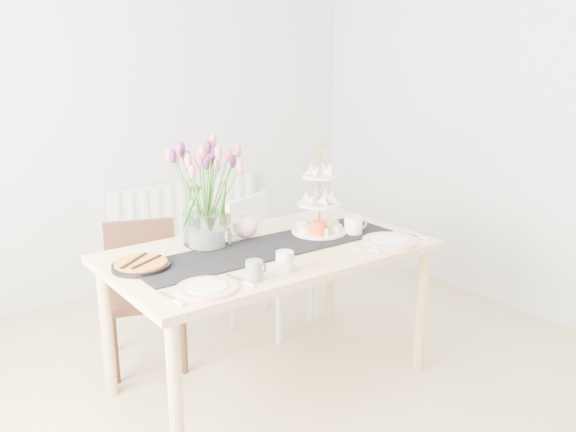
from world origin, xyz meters
TOP-DOWN VIEW (x-y plane):
  - room_shell at (0.00, 0.00)m, footprint 4.50×4.50m
  - radiator at (0.50, 2.19)m, footprint 1.20×0.08m
  - dining_table at (0.11, 0.52)m, footprint 1.60×0.90m
  - chair_brown at (-0.30, 1.17)m, footprint 0.50×0.50m
  - chair_white at (0.49, 1.16)m, footprint 0.52×0.52m
  - table_runner at (0.11, 0.52)m, footprint 1.40×0.35m
  - tulip_vase at (-0.13, 0.72)m, footprint 0.65×0.65m
  - cake_stand at (0.47, 0.56)m, footprint 0.30×0.30m
  - teapot at (0.10, 0.72)m, footprint 0.24×0.21m
  - cream_jug at (0.61, 0.44)m, footprint 0.12×0.12m
  - tart_tin at (-0.53, 0.62)m, footprint 0.27×0.27m
  - mug_grey at (-0.19, 0.20)m, footprint 0.08×0.08m
  - mug_white at (-0.03, 0.20)m, footprint 0.11×0.11m
  - mug_orange at (0.41, 0.49)m, footprint 0.11×0.11m
  - plate_left at (-0.41, 0.22)m, footprint 0.29×0.29m
  - plate_right at (0.66, 0.22)m, footprint 0.35×0.35m

SIDE VIEW (x-z plane):
  - radiator at x=0.50m, z-range 0.15..0.75m
  - chair_brown at x=-0.30m, z-range 0.06..0.85m
  - chair_white at x=0.49m, z-range 0.06..0.88m
  - dining_table at x=0.11m, z-range 0.30..1.05m
  - table_runner at x=0.11m, z-range 0.75..0.76m
  - plate_left at x=-0.41m, z-range 0.75..0.76m
  - plate_right at x=0.66m, z-range 0.75..0.76m
  - tart_tin at x=-0.53m, z-range 0.75..0.78m
  - mug_grey at x=-0.19m, z-range 0.75..0.84m
  - mug_orange at x=0.41m, z-range 0.75..0.84m
  - mug_white at x=-0.03m, z-range 0.75..0.85m
  - cream_jug at x=0.61m, z-range 0.75..0.85m
  - teapot at x=0.10m, z-range 0.75..0.89m
  - cake_stand at x=0.47m, z-range 0.66..1.09m
  - tulip_vase at x=-0.13m, z-range 0.83..1.39m
  - room_shell at x=0.00m, z-range -0.95..3.55m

